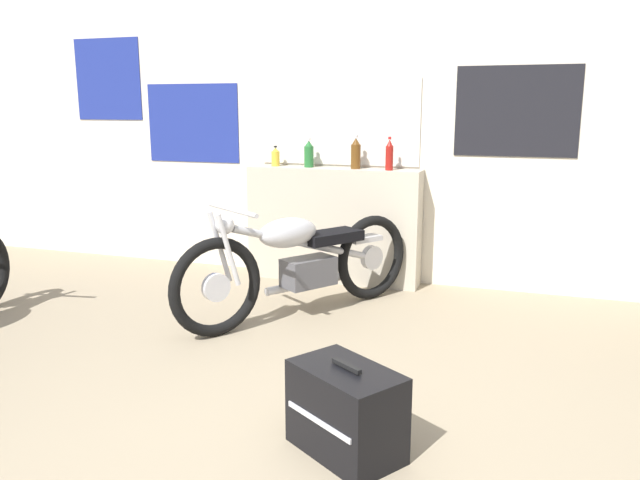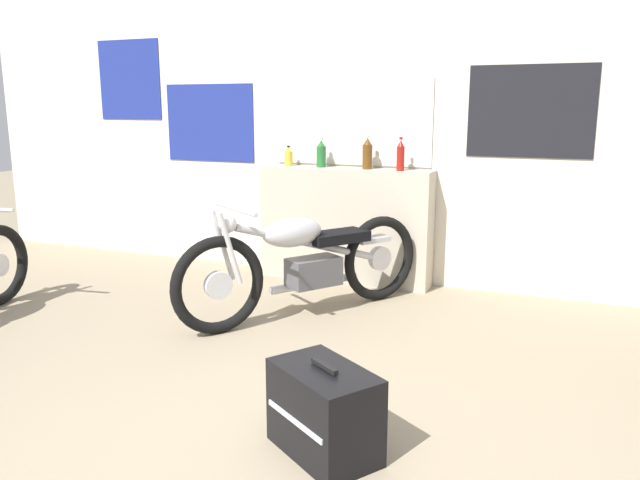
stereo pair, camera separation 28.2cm
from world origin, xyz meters
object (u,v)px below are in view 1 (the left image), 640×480
at_px(motorcycle_silver, 301,261).
at_px(bottle_center, 356,154).
at_px(bottle_leftmost, 276,157).
at_px(hard_case_black, 346,411).
at_px(bottle_right_center, 389,155).
at_px(bottle_left_center, 309,154).

bearing_deg(motorcycle_silver, bottle_center, 82.64).
distance_m(bottle_leftmost, hard_case_black, 3.30).
relative_size(bottle_center, bottle_right_center, 1.03).
distance_m(bottle_center, motorcycle_silver, 1.27).
xyz_separation_m(bottle_right_center, motorcycle_silver, (-0.44, -1.00, -0.73)).
xyz_separation_m(bottle_leftmost, motorcycle_silver, (0.63, -1.04, -0.68)).
relative_size(bottle_leftmost, hard_case_black, 0.30).
relative_size(bottle_leftmost, bottle_left_center, 0.71).
bearing_deg(bottle_center, bottle_left_center, 178.79).
distance_m(bottle_leftmost, bottle_right_center, 1.08).
height_order(bottle_leftmost, hard_case_black, bottle_leftmost).
distance_m(bottle_left_center, hard_case_black, 3.18).
bearing_deg(bottle_center, motorcycle_silver, -97.36).
bearing_deg(bottle_leftmost, hard_case_black, -61.64).
height_order(bottle_center, bottle_right_center, bottle_center).
height_order(bottle_right_center, hard_case_black, bottle_right_center).
bearing_deg(bottle_right_center, motorcycle_silver, -113.79).
relative_size(bottle_leftmost, bottle_center, 0.63).
bearing_deg(bottle_center, hard_case_black, -75.10).
distance_m(bottle_right_center, motorcycle_silver, 1.31).
height_order(bottle_left_center, hard_case_black, bottle_left_center).
bearing_deg(motorcycle_silver, bottle_left_center, 106.45).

